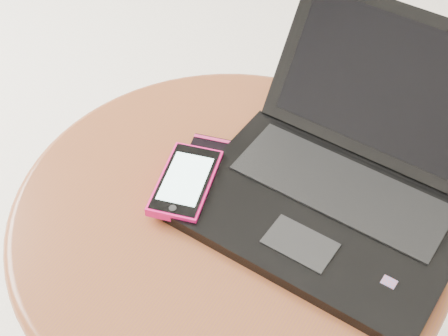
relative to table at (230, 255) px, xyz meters
The scene contains 4 objects.
table is the anchor object (origin of this frame).
laptop 0.20m from the table, 40.92° to the left, with size 0.34×0.36×0.19m.
phone_black 0.13m from the table, 146.62° to the left, with size 0.08×0.11×0.01m.
phone_pink 0.13m from the table, behind, with size 0.10×0.14×0.02m.
Camera 1 is at (0.24, -0.50, 1.11)m, focal length 53.19 mm.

